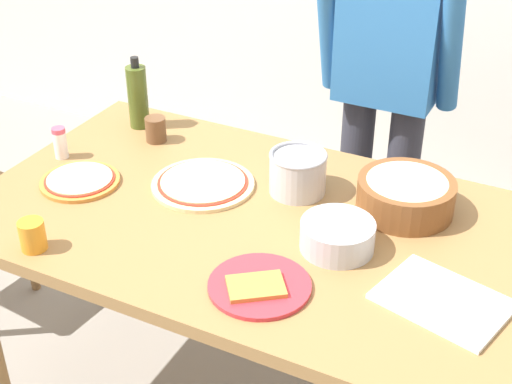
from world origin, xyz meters
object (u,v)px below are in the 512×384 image
mixing_bowl_steel (337,236)px  popcorn_bowl (406,192)px  dining_table (248,241)px  pizza_cooked_on_tray (80,181)px  olive_oil_bottle (138,96)px  steel_pot (298,172)px  cup_small_brown (156,129)px  pizza_raw_on_board (203,183)px  person_cook (387,75)px  salt_shaker (60,143)px  cup_orange (32,235)px  plate_with_slice (259,286)px  cutting_board_white (443,300)px

mixing_bowl_steel → popcorn_bowl: bearing=68.0°
dining_table → pizza_cooked_on_tray: (-0.54, -0.07, 0.10)m
olive_oil_bottle → steel_pot: (0.68, -0.16, -0.05)m
steel_pot → cup_small_brown: 0.57m
pizza_raw_on_board → pizza_cooked_on_tray: bearing=-155.9°
cup_small_brown → pizza_cooked_on_tray: bearing=-98.7°
popcorn_bowl → cup_small_brown: 0.88m
person_cook → cup_small_brown: (-0.64, -0.49, -0.14)m
salt_shaker → pizza_raw_on_board: bearing=5.5°
salt_shaker → mixing_bowl_steel: bearing=-4.0°
steel_pot → olive_oil_bottle: bearing=167.0°
pizza_raw_on_board → steel_pot: steel_pot is taller
olive_oil_bottle → cup_orange: olive_oil_bottle is taller
cup_orange → cup_small_brown: same height
pizza_cooked_on_tray → plate_with_slice: bearing=-16.2°
pizza_raw_on_board → popcorn_bowl: 0.61m
person_cook → popcorn_bowl: (0.24, -0.53, -0.12)m
cup_orange → mixing_bowl_steel: bearing=26.9°
pizza_cooked_on_tray → plate_with_slice: 0.75m
pizza_cooked_on_tray → steel_pot: size_ratio=1.41×
dining_table → popcorn_bowl: popcorn_bowl is taller
popcorn_bowl → plate_with_slice: bearing=-112.9°
cup_small_brown → cutting_board_white: bearing=-20.2°
olive_oil_bottle → cup_small_brown: bearing=-31.2°
olive_oil_bottle → cup_small_brown: (0.11, -0.07, -0.07)m
steel_pot → cup_orange: (-0.51, -0.59, -0.02)m
plate_with_slice → cup_orange: cup_orange is taller
popcorn_bowl → salt_shaker: 1.11m
dining_table → cup_orange: size_ratio=18.82×
person_cook → pizza_raw_on_board: bearing=-117.3°
pizza_raw_on_board → cup_small_brown: 0.35m
pizza_raw_on_board → person_cook: bearing=62.7°
steel_pot → person_cook: bearing=82.2°
person_cook → popcorn_bowl: 0.60m
steel_pot → cup_small_brown: (-0.56, 0.09, -0.02)m
popcorn_bowl → olive_oil_bottle: 1.01m
dining_table → steel_pot: steel_pot is taller
dining_table → pizza_cooked_on_tray: 0.56m
plate_with_slice → cup_small_brown: 0.87m
cup_small_brown → salt_shaker: bearing=-131.5°
dining_table → pizza_raw_on_board: (-0.20, 0.08, 0.10)m
pizza_raw_on_board → popcorn_bowl: (0.59, 0.14, 0.05)m
plate_with_slice → mixing_bowl_steel: 0.27m
pizza_cooked_on_tray → salt_shaker: (-0.16, 0.11, 0.04)m
plate_with_slice → salt_shaker: (-0.88, 0.32, 0.04)m
person_cook → olive_oil_bottle: (-0.76, -0.42, -0.07)m
steel_pot → cutting_board_white: (0.53, -0.31, -0.06)m
pizza_cooked_on_tray → olive_oil_bottle: size_ratio=0.95×
dining_table → person_cook: size_ratio=0.99×
pizza_raw_on_board → plate_with_slice: 0.52m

